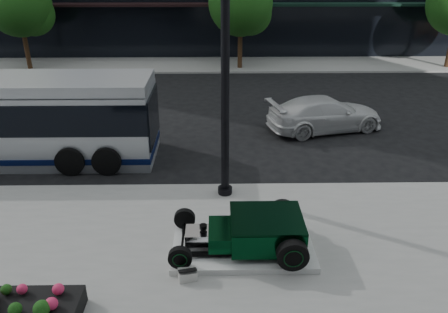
{
  "coord_description": "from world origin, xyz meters",
  "views": [
    {
      "loc": [
        -0.42,
        -13.97,
        6.74
      ],
      "look_at": [
        -0.23,
        -2.28,
        1.2
      ],
      "focal_mm": 35.0,
      "sensor_mm": 36.0,
      "label": 1
    }
  ],
  "objects_px": {
    "white_sedan": "(325,114)",
    "hot_rod": "(257,231)",
    "flower_planter": "(28,309)",
    "lamppost": "(225,76)"
  },
  "relations": [
    {
      "from": "flower_planter",
      "to": "white_sedan",
      "type": "xyz_separation_m",
      "value": [
        8.15,
        10.27,
        0.33
      ]
    },
    {
      "from": "lamppost",
      "to": "flower_planter",
      "type": "height_order",
      "value": "lamppost"
    },
    {
      "from": "white_sedan",
      "to": "hot_rod",
      "type": "bearing_deg",
      "value": 142.08
    },
    {
      "from": "lamppost",
      "to": "flower_planter",
      "type": "xyz_separation_m",
      "value": [
        -3.95,
        -4.89,
        -3.36
      ]
    },
    {
      "from": "flower_planter",
      "to": "white_sedan",
      "type": "bearing_deg",
      "value": 51.56
    },
    {
      "from": "lamppost",
      "to": "white_sedan",
      "type": "bearing_deg",
      "value": 52.03
    },
    {
      "from": "hot_rod",
      "to": "flower_planter",
      "type": "bearing_deg",
      "value": -155.76
    },
    {
      "from": "lamppost",
      "to": "flower_planter",
      "type": "bearing_deg",
      "value": -128.94
    },
    {
      "from": "flower_planter",
      "to": "hot_rod",
      "type": "bearing_deg",
      "value": 24.24
    },
    {
      "from": "hot_rod",
      "to": "white_sedan",
      "type": "distance_m",
      "value": 8.88
    }
  ]
}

